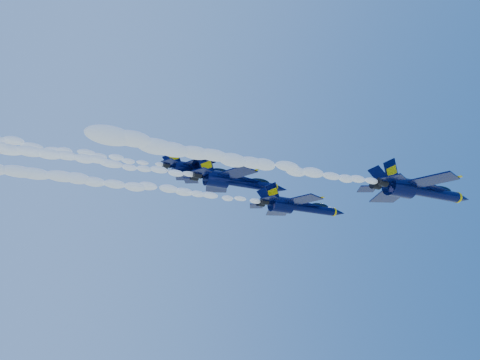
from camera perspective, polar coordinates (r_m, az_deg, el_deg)
name	(u,v)px	position (r m, az deg, el deg)	size (l,w,h in m)	color
jet_lead	(419,190)	(72.62, 20.93, -1.13)	(18.74, 15.37, 6.96)	#020730
smoke_trail_jet_lead	(254,162)	(56.37, 1.76, 2.17)	(38.06, 2.09, 1.88)	white
jet_second	(298,206)	(75.06, 7.12, -3.22)	(16.25, 13.33, 6.04)	#020730
smoke_trail_jet_second	(137,186)	(64.84, -12.44, -0.70)	(38.06, 1.81, 1.63)	white
jet_third	(236,181)	(78.22, -0.53, -0.16)	(17.87, 14.66, 6.64)	#020730
smoke_trail_jet_third	(68,157)	(71.32, -20.19, 2.64)	(38.06, 1.99, 1.79)	white
jet_fourth	(199,171)	(80.57, -4.97, 1.15)	(15.23, 12.50, 5.66)	#020730
smoke_trail_jet_fourth	(39,146)	(75.69, -23.27, 3.79)	(38.06, 1.70, 1.53)	white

